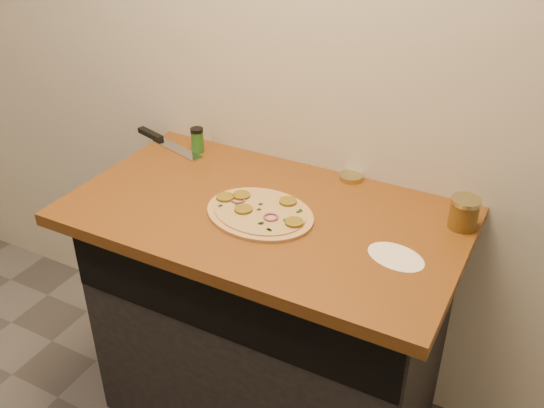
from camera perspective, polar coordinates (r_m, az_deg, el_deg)
The scene contains 8 objects.
cabinet at distance 2.14m, azimuth -0.18°, elevation -10.88°, with size 1.10×0.60×0.86m, color black.
countertop at distance 1.85m, azimuth -0.64°, elevation -1.01°, with size 1.20×0.70×0.04m, color brown.
pizza at distance 1.81m, azimuth -1.17°, elevation -0.80°, with size 0.39×0.39×0.02m.
chefs_knife at distance 2.29m, azimuth -10.24°, elevation 5.85°, with size 0.34×0.14×0.02m.
mason_jar_lid at distance 2.02m, azimuth 7.46°, elevation 2.53°, with size 0.08×0.08×0.02m, color tan.
salsa_jar at distance 1.82m, azimuth 17.61°, elevation -0.80°, with size 0.09×0.09×0.09m.
spice_shaker at distance 2.19m, azimuth -7.04°, elevation 5.99°, with size 0.05×0.05×0.09m.
flour_spill at distance 1.67m, azimuth 11.58°, elevation -4.89°, with size 0.17×0.17×0.00m, color silver.
Camera 1 is at (0.75, 0.04, 1.86)m, focal length 40.00 mm.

